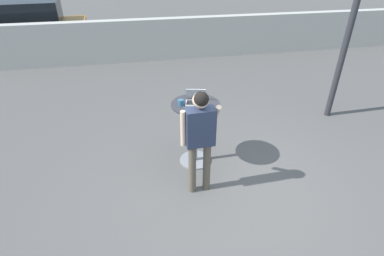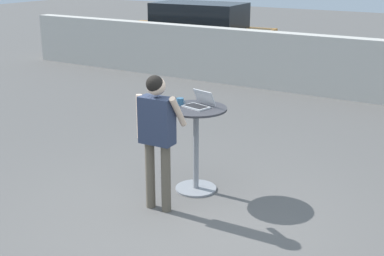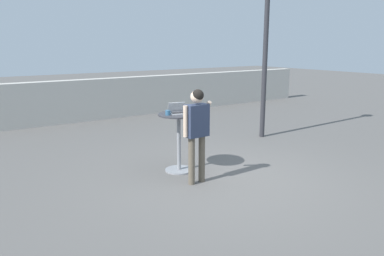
{
  "view_description": "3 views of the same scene",
  "coord_description": "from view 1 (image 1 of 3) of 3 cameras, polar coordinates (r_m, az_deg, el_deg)",
  "views": [
    {
      "loc": [
        -1.26,
        -3.12,
        3.1
      ],
      "look_at": [
        -0.54,
        0.35,
        0.97
      ],
      "focal_mm": 28.0,
      "sensor_mm": 36.0,
      "label": 1
    },
    {
      "loc": [
        2.81,
        -4.47,
        2.81
      ],
      "look_at": [
        -0.13,
        0.36,
        1.0
      ],
      "focal_mm": 50.0,
      "sensor_mm": 36.0,
      "label": 2
    },
    {
      "loc": [
        -3.93,
        -4.74,
        2.31
      ],
      "look_at": [
        -0.35,
        0.48,
        0.88
      ],
      "focal_mm": 35.0,
      "sensor_mm": 36.0,
      "label": 3
    }
  ],
  "objects": [
    {
      "name": "parked_car_near_street",
      "position": [
        12.01,
        -29.92,
        16.3
      ],
      "size": [
        4.45,
        1.98,
        1.64
      ],
      "color": "#B76B19",
      "rests_on": "ground_plane"
    },
    {
      "name": "standing_person",
      "position": [
        3.97,
        1.53,
        -0.8
      ],
      "size": [
        0.53,
        0.36,
        1.6
      ],
      "color": "brown",
      "rests_on": "ground_plane"
    },
    {
      "name": "laptop",
      "position": [
        4.58,
        0.71,
        5.43
      ],
      "size": [
        0.37,
        0.35,
        0.19
      ],
      "color": "silver",
      "rests_on": "cafe_table"
    },
    {
      "name": "coffee_mug",
      "position": [
        4.49,
        -2.14,
        4.87
      ],
      "size": [
        0.12,
        0.09,
        0.09
      ],
      "color": "#336084",
      "rests_on": "cafe_table"
    },
    {
      "name": "ground_plane",
      "position": [
        4.57,
        7.71,
        -11.97
      ],
      "size": [
        50.0,
        50.0,
        0.0
      ],
      "primitive_type": "plane",
      "color": "#5B5956"
    },
    {
      "name": "cafe_table",
      "position": [
        4.73,
        0.66,
        0.43
      ],
      "size": [
        0.75,
        0.75,
        1.08
      ],
      "color": "gray",
      "rests_on": "ground_plane"
    },
    {
      "name": "pavement_kerb",
      "position": [
        9.92,
        -4.23,
        16.59
      ],
      "size": [
        17.42,
        0.35,
        1.26
      ],
      "color": "beige",
      "rests_on": "ground_plane"
    }
  ]
}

